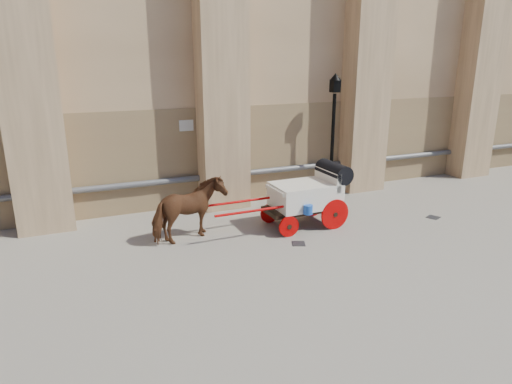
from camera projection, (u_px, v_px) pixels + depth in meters
name	position (u px, v px, depth m)	size (l,w,h in m)	color
ground	(310.00, 243.00, 11.31)	(90.00, 90.00, 0.00)	gray
horse	(189.00, 210.00, 11.28)	(0.85, 1.86, 1.57)	brown
carriage	(309.00, 193.00, 12.30)	(3.85, 1.38, 1.68)	black
street_lamp	(333.00, 132.00, 14.56)	(0.37, 0.37, 3.95)	black
drain_grate_near	(299.00, 244.00, 11.26)	(0.32, 0.32, 0.01)	black
drain_grate_far	(433.00, 217.00, 13.09)	(0.32, 0.32, 0.01)	black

